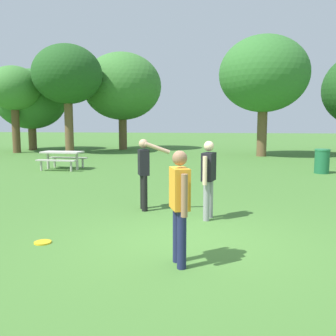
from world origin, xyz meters
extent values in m
plane|color=#447530|center=(0.00, 0.00, 0.00)|extent=(120.00, 120.00, 0.00)
cylinder|color=#1E234C|center=(-0.05, -1.21, 0.41)|extent=(0.13, 0.13, 0.82)
cylinder|color=#1E234C|center=(-0.14, -0.97, 0.41)|extent=(0.13, 0.13, 0.82)
cube|color=orange|center=(-0.09, -1.09, 1.11)|extent=(0.34, 0.43, 0.58)
sphere|color=#9E7051|center=(-0.09, -1.09, 1.53)|extent=(0.21, 0.21, 0.21)
cylinder|color=#9E7051|center=(-0.01, -1.34, 1.06)|extent=(0.09, 0.09, 0.58)
cylinder|color=#9E7051|center=(-0.18, -0.85, 1.06)|extent=(0.09, 0.09, 0.58)
cylinder|color=black|center=(-1.30, 2.24, 0.41)|extent=(0.13, 0.13, 0.82)
cylinder|color=black|center=(-1.21, 1.99, 0.41)|extent=(0.13, 0.13, 0.82)
cube|color=black|center=(-1.25, 2.12, 1.11)|extent=(0.34, 0.43, 0.58)
sphere|color=tan|center=(-1.25, 2.12, 1.53)|extent=(0.21, 0.21, 0.21)
cylinder|color=tan|center=(-1.34, 2.36, 1.06)|extent=(0.09, 0.09, 0.58)
cylinder|color=tan|center=(-0.91, 1.96, 1.45)|extent=(0.57, 0.28, 0.28)
cylinder|color=gray|center=(0.21, 1.35, 0.41)|extent=(0.13, 0.13, 0.82)
cylinder|color=gray|center=(0.28, 1.60, 0.41)|extent=(0.13, 0.13, 0.82)
cube|color=black|center=(0.24, 1.47, 1.11)|extent=(0.31, 0.42, 0.58)
sphere|color=beige|center=(0.24, 1.47, 1.53)|extent=(0.21, 0.21, 0.21)
cylinder|color=beige|center=(0.18, 1.22, 1.06)|extent=(0.09, 0.09, 0.58)
cylinder|color=beige|center=(0.31, 1.72, 1.06)|extent=(0.09, 0.09, 0.58)
cylinder|color=yellow|center=(-2.48, -0.45, 0.01)|extent=(0.29, 0.29, 0.03)
cube|color=beige|center=(-6.13, 8.82, 0.74)|extent=(1.74, 0.84, 0.06)
cube|color=#B6B2A8|center=(-6.16, 8.24, 0.44)|extent=(1.71, 0.35, 0.05)
cube|color=#B6B2A8|center=(-6.10, 9.40, 0.44)|extent=(1.71, 0.35, 0.05)
cylinder|color=#B6B2A8|center=(-6.79, 8.85, 0.35)|extent=(0.11, 0.11, 0.71)
cylinder|color=#B6B2A8|center=(-6.82, 8.27, 0.21)|extent=(0.09, 0.09, 0.41)
cylinder|color=#B6B2A8|center=(-6.76, 9.43, 0.21)|extent=(0.09, 0.09, 0.41)
cylinder|color=#B6B2A8|center=(-5.47, 8.79, 0.35)|extent=(0.11, 0.11, 0.71)
cylinder|color=#B6B2A8|center=(-5.50, 8.21, 0.21)|extent=(0.09, 0.09, 0.41)
cylinder|color=#B6B2A8|center=(-5.44, 9.37, 0.21)|extent=(0.09, 0.09, 0.41)
cylinder|color=#1E663D|center=(4.50, 9.01, 0.45)|extent=(0.56, 0.56, 0.90)
cylinder|color=#287A4B|center=(4.50, 9.01, 0.93)|extent=(0.59, 0.59, 0.06)
cylinder|color=brown|center=(-12.70, 18.84, 1.12)|extent=(0.56, 0.56, 2.24)
ellipsoid|color=#33702D|center=(-12.70, 18.84, 3.59)|extent=(4.92, 4.92, 4.18)
cylinder|color=brown|center=(-12.56, 16.45, 1.62)|extent=(0.49, 0.49, 3.24)
ellipsoid|color=#3D7A33|center=(-12.56, 16.45, 4.15)|extent=(3.31, 3.31, 2.81)
cylinder|color=brown|center=(-8.88, 16.29, 1.88)|extent=(0.53, 0.53, 3.76)
ellipsoid|color=#21511E|center=(-8.88, 16.29, 4.94)|extent=(4.29, 4.29, 3.65)
cylinder|color=brown|center=(-6.44, 20.26, 1.49)|extent=(0.58, 0.58, 2.98)
ellipsoid|color=#3D7A33|center=(-6.44, 20.26, 4.53)|extent=(5.61, 5.61, 4.77)
cylinder|color=brown|center=(2.98, 16.11, 1.66)|extent=(0.56, 0.56, 3.33)
ellipsoid|color=#33702D|center=(2.98, 16.11, 4.73)|extent=(5.11, 5.11, 4.34)
camera|label=1|loc=(0.42, -6.15, 2.04)|focal=39.64mm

